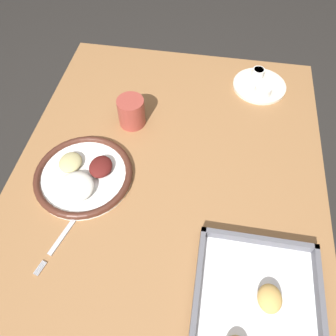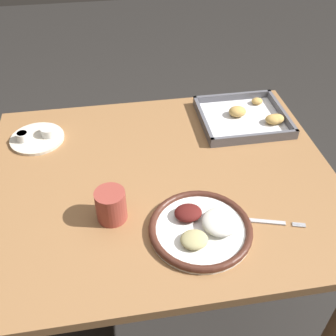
% 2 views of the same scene
% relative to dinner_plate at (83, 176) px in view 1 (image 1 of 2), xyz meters
% --- Properties ---
extents(ground_plane, '(8.00, 8.00, 0.00)m').
position_rel_dinner_plate_xyz_m(ground_plane, '(-0.07, 0.23, -0.77)').
color(ground_plane, '#282623').
extents(dining_table, '(1.06, 0.87, 0.76)m').
position_rel_dinner_plate_xyz_m(dining_table, '(-0.07, 0.23, -0.13)').
color(dining_table, olive).
rests_on(dining_table, ground_plane).
extents(dinner_plate, '(0.27, 0.27, 0.05)m').
position_rel_dinner_plate_xyz_m(dinner_plate, '(0.00, 0.00, 0.00)').
color(dinner_plate, white).
rests_on(dinner_plate, dining_table).
extents(fork, '(0.21, 0.07, 0.00)m').
position_rel_dinner_plate_xyz_m(fork, '(0.16, 0.01, -0.01)').
color(fork, '#B2B2B7').
rests_on(fork, dining_table).
extents(saucer_plate, '(0.18, 0.18, 0.04)m').
position_rel_dinner_plate_xyz_m(saucer_plate, '(-0.46, 0.48, -0.00)').
color(saucer_plate, beige).
rests_on(saucer_plate, dining_table).
extents(baking_tray, '(0.30, 0.28, 0.04)m').
position_rel_dinner_plate_xyz_m(baking_tray, '(0.27, 0.48, -0.00)').
color(baking_tray, '#595960').
rests_on(baking_tray, dining_table).
extents(drinking_cup, '(0.08, 0.08, 0.09)m').
position_rel_dinner_plate_xyz_m(drinking_cup, '(-0.23, 0.09, 0.03)').
color(drinking_cup, '#993D33').
rests_on(drinking_cup, dining_table).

